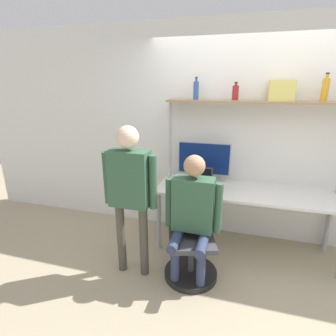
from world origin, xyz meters
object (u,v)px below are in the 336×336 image
bottle_amber (325,89)px  bottle_blue (196,90)px  monitor (204,160)px  office_chair (191,251)px  laptop (199,184)px  bottle_red (235,93)px  cell_phone (220,191)px  person_seated (192,210)px  person_standing (130,185)px  storage_box (281,91)px

bottle_amber → bottle_blue: (-1.35, 0.00, -0.01)m
monitor → bottle_blue: size_ratio=2.54×
monitor → office_chair: size_ratio=0.71×
laptop → bottle_red: (0.33, 0.30, 1.03)m
laptop → bottle_red: bottle_red is taller
office_chair → bottle_amber: 2.19m
office_chair → laptop: bearing=92.1°
cell_phone → person_seated: (-0.22, -0.56, 0.00)m
person_standing → storage_box: (1.39, 0.95, 0.88)m
bottle_amber → bottle_blue: bottle_amber is taller
laptop → person_seated: size_ratio=0.23×
laptop → person_seated: bearing=-86.9°
laptop → bottle_amber: bearing=13.7°
monitor → bottle_amber: bearing=0.0°
monitor → office_chair: (0.01, -0.82, -0.78)m
laptop → storage_box: size_ratio=1.19×
laptop → bottle_red: 1.12m
monitor → storage_box: size_ratio=2.55×
monitor → person_seated: person_seated is taller
bottle_blue → monitor: bearing=-0.1°
bottle_blue → storage_box: bearing=0.0°
cell_phone → bottle_blue: bottle_blue is taller
person_standing → person_seated: bearing=8.3°
person_seated → storage_box: (0.78, 0.86, 1.11)m
office_chair → bottle_blue: (-0.14, 0.82, 1.61)m
monitor → storage_box: 1.16m
bottle_blue → storage_box: bottle_blue is taller
person_seated → person_standing: person_standing is taller
cell_phone → bottle_amber: (0.98, 0.30, 1.13)m
person_seated → bottle_blue: (-0.15, 0.86, 1.11)m
cell_phone → person_standing: person_standing is taller
bottle_red → monitor: bearing=-180.0°
monitor → bottle_blue: bottle_blue is taller
cell_phone → bottle_blue: size_ratio=0.58×
person_seated → storage_box: 1.61m
bottle_blue → bottle_amber: bearing=0.0°
monitor → person_seated: bearing=-88.4°
laptop → storage_box: bearing=20.4°
office_chair → storage_box: 1.97m
person_standing → monitor: bearing=58.3°
bottle_red → bottle_blue: (-0.45, 0.00, 0.02)m
laptop → person_standing: person_standing is taller
bottle_red → bottle_blue: 0.45m
cell_phone → office_chair: bearing=-114.2°
office_chair → person_seated: bearing=-75.7°
person_standing → storage_box: bearing=34.4°
bottle_red → laptop: bearing=-137.7°
bottle_amber → person_standing: bearing=-152.3°
person_seated → bottle_amber: (1.20, 0.86, 1.12)m
person_standing → bottle_amber: bearing=27.7°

